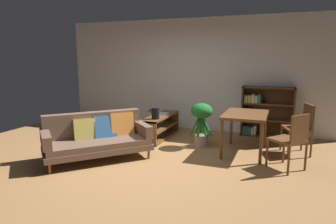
{
  "coord_description": "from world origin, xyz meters",
  "views": [
    {
      "loc": [
        2.12,
        -4.43,
        1.76
      ],
      "look_at": [
        0.22,
        0.45,
        0.81
      ],
      "focal_mm": 31.93,
      "sensor_mm": 36.0,
      "label": 1
    }
  ],
  "objects_px": {
    "desk_speaker": "(155,113)",
    "dining_table": "(245,118)",
    "media_console": "(161,127)",
    "potted_floor_plant": "(202,118)",
    "open_laptop": "(159,113)",
    "dining_chair_far": "(301,126)",
    "dining_chair_near": "(291,138)",
    "bookshelf": "(264,112)",
    "fabric_couch": "(97,136)"
  },
  "relations": [
    {
      "from": "desk_speaker",
      "to": "dining_table",
      "type": "height_order",
      "value": "dining_table"
    },
    {
      "from": "media_console",
      "to": "potted_floor_plant",
      "type": "distance_m",
      "value": 1.1
    },
    {
      "from": "desk_speaker",
      "to": "dining_table",
      "type": "xyz_separation_m",
      "value": [
        1.81,
        -0.01,
        0.03
      ]
    },
    {
      "from": "potted_floor_plant",
      "to": "dining_table",
      "type": "distance_m",
      "value": 0.87
    },
    {
      "from": "open_laptop",
      "to": "desk_speaker",
      "type": "xyz_separation_m",
      "value": [
        0.15,
        -0.56,
        0.1
      ]
    },
    {
      "from": "potted_floor_plant",
      "to": "dining_chair_far",
      "type": "distance_m",
      "value": 1.83
    },
    {
      "from": "media_console",
      "to": "open_laptop",
      "type": "bearing_deg",
      "value": 120.5
    },
    {
      "from": "dining_chair_near",
      "to": "potted_floor_plant",
      "type": "bearing_deg",
      "value": 155.27
    },
    {
      "from": "desk_speaker",
      "to": "bookshelf",
      "type": "height_order",
      "value": "bookshelf"
    },
    {
      "from": "desk_speaker",
      "to": "dining_chair_near",
      "type": "xyz_separation_m",
      "value": [
        2.6,
        -0.65,
        -0.11
      ]
    },
    {
      "from": "desk_speaker",
      "to": "potted_floor_plant",
      "type": "relative_size",
      "value": 0.27
    },
    {
      "from": "media_console",
      "to": "bookshelf",
      "type": "relative_size",
      "value": 1.21
    },
    {
      "from": "fabric_couch",
      "to": "open_laptop",
      "type": "relative_size",
      "value": 3.91
    },
    {
      "from": "fabric_couch",
      "to": "media_console",
      "type": "xyz_separation_m",
      "value": [
        0.53,
        1.64,
        -0.13
      ]
    },
    {
      "from": "dining_chair_far",
      "to": "potted_floor_plant",
      "type": "bearing_deg",
      "value": -173.79
    },
    {
      "from": "open_laptop",
      "to": "dining_chair_near",
      "type": "relative_size",
      "value": 0.52
    },
    {
      "from": "open_laptop",
      "to": "dining_chair_near",
      "type": "height_order",
      "value": "dining_chair_near"
    },
    {
      "from": "media_console",
      "to": "potted_floor_plant",
      "type": "height_order",
      "value": "potted_floor_plant"
    },
    {
      "from": "dining_table",
      "to": "bookshelf",
      "type": "relative_size",
      "value": 0.98
    },
    {
      "from": "dining_table",
      "to": "dining_chair_near",
      "type": "bearing_deg",
      "value": -38.85
    },
    {
      "from": "open_laptop",
      "to": "potted_floor_plant",
      "type": "relative_size",
      "value": 0.54
    },
    {
      "from": "desk_speaker",
      "to": "dining_chair_near",
      "type": "distance_m",
      "value": 2.68
    },
    {
      "from": "potted_floor_plant",
      "to": "dining_table",
      "type": "relative_size",
      "value": 0.79
    },
    {
      "from": "potted_floor_plant",
      "to": "dining_table",
      "type": "bearing_deg",
      "value": -8.24
    },
    {
      "from": "open_laptop",
      "to": "potted_floor_plant",
      "type": "distance_m",
      "value": 1.19
    },
    {
      "from": "media_console",
      "to": "dining_table",
      "type": "bearing_deg",
      "value": -12.62
    },
    {
      "from": "desk_speaker",
      "to": "open_laptop",
      "type": "bearing_deg",
      "value": 104.74
    },
    {
      "from": "fabric_couch",
      "to": "open_laptop",
      "type": "bearing_deg",
      "value": 76.46
    },
    {
      "from": "media_console",
      "to": "bookshelf",
      "type": "xyz_separation_m",
      "value": [
        2.1,
        1.01,
        0.3
      ]
    },
    {
      "from": "dining_chair_far",
      "to": "media_console",
      "type": "bearing_deg",
      "value": 178.07
    },
    {
      "from": "potted_floor_plant",
      "to": "dining_chair_near",
      "type": "height_order",
      "value": "dining_chair_near"
    },
    {
      "from": "fabric_couch",
      "to": "dining_chair_near",
      "type": "distance_m",
      "value": 3.24
    },
    {
      "from": "fabric_couch",
      "to": "bookshelf",
      "type": "height_order",
      "value": "bookshelf"
    },
    {
      "from": "potted_floor_plant",
      "to": "bookshelf",
      "type": "xyz_separation_m",
      "value": [
        1.1,
        1.31,
        -0.02
      ]
    },
    {
      "from": "media_console",
      "to": "dining_chair_far",
      "type": "relative_size",
      "value": 1.47
    },
    {
      "from": "dining_chair_far",
      "to": "bookshelf",
      "type": "xyz_separation_m",
      "value": [
        -0.72,
        1.11,
        0.02
      ]
    },
    {
      "from": "open_laptop",
      "to": "desk_speaker",
      "type": "height_order",
      "value": "desk_speaker"
    },
    {
      "from": "media_console",
      "to": "dining_table",
      "type": "height_order",
      "value": "dining_table"
    },
    {
      "from": "desk_speaker",
      "to": "dining_chair_near",
      "type": "relative_size",
      "value": 0.26
    },
    {
      "from": "dining_table",
      "to": "dining_chair_near",
      "type": "xyz_separation_m",
      "value": [
        0.79,
        -0.63,
        -0.14
      ]
    },
    {
      "from": "media_console",
      "to": "dining_chair_near",
      "type": "bearing_deg",
      "value": -21.62
    },
    {
      "from": "fabric_couch",
      "to": "media_console",
      "type": "height_order",
      "value": "fabric_couch"
    },
    {
      "from": "open_laptop",
      "to": "bookshelf",
      "type": "xyz_separation_m",
      "value": [
        2.2,
        0.85,
        0.02
      ]
    },
    {
      "from": "fabric_couch",
      "to": "desk_speaker",
      "type": "height_order",
      "value": "fabric_couch"
    },
    {
      "from": "open_laptop",
      "to": "bookshelf",
      "type": "height_order",
      "value": "bookshelf"
    },
    {
      "from": "potted_floor_plant",
      "to": "media_console",
      "type": "bearing_deg",
      "value": 163.76
    },
    {
      "from": "dining_table",
      "to": "dining_chair_far",
      "type": "bearing_deg",
      "value": 18.55
    },
    {
      "from": "media_console",
      "to": "desk_speaker",
      "type": "bearing_deg",
      "value": -82.29
    },
    {
      "from": "dining_table",
      "to": "dining_chair_far",
      "type": "relative_size",
      "value": 1.19
    },
    {
      "from": "fabric_couch",
      "to": "desk_speaker",
      "type": "bearing_deg",
      "value": 64.87
    }
  ]
}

